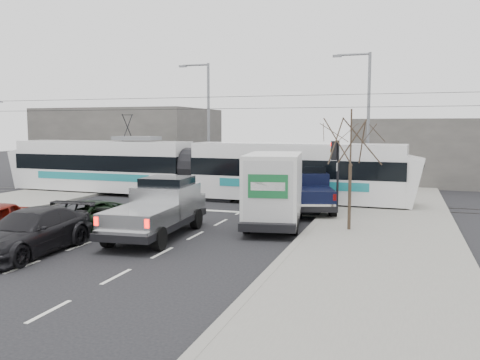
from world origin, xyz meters
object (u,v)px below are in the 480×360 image
(box_truck, at_px, (275,190))
(navy_pickup, at_px, (309,190))
(silver_pickup, at_px, (160,207))
(tram, at_px, (192,169))
(street_lamp_far, at_px, (206,117))
(green_car, at_px, (85,217))
(bare_tree, at_px, (351,142))
(dark_car, at_px, (30,232))
(traffic_signal, at_px, (335,161))
(street_lamp_near, at_px, (365,116))

(box_truck, distance_m, navy_pickup, 4.47)
(silver_pickup, relative_size, navy_pickup, 1.10)
(box_truck, bearing_deg, tram, 126.23)
(street_lamp_far, bearing_deg, green_car, -85.77)
(bare_tree, height_order, box_truck, bare_tree)
(street_lamp_far, relative_size, dark_car, 1.69)
(green_car, bearing_deg, box_truck, 37.92)
(traffic_signal, bearing_deg, silver_pickup, -132.00)
(bare_tree, relative_size, traffic_signal, 1.39)
(traffic_signal, bearing_deg, dark_car, -129.70)
(silver_pickup, bearing_deg, traffic_signal, 44.28)
(dark_car, bearing_deg, green_car, 93.24)
(tram, distance_m, green_car, 11.02)
(bare_tree, height_order, navy_pickup, bare_tree)
(bare_tree, bearing_deg, silver_pickup, -158.59)
(tram, bearing_deg, street_lamp_far, 105.48)
(bare_tree, xyz_separation_m, box_truck, (-3.33, 0.46, -2.18))
(tram, relative_size, silver_pickup, 3.92)
(box_truck, xyz_separation_m, green_car, (-7.21, -3.82, -0.97))
(box_truck, bearing_deg, navy_pickup, 71.88)
(street_lamp_near, bearing_deg, green_car, -124.60)
(tram, bearing_deg, green_car, -88.32)
(green_car, bearing_deg, silver_pickup, 18.70)
(green_car, relative_size, dark_car, 0.88)
(navy_pickup, bearing_deg, street_lamp_far, 120.48)
(green_car, bearing_deg, street_lamp_far, 104.25)
(tram, distance_m, silver_pickup, 10.94)
(traffic_signal, relative_size, dark_car, 0.68)
(tram, height_order, green_car, tram)
(street_lamp_far, relative_size, tram, 0.35)
(dark_car, bearing_deg, street_lamp_near, 60.25)
(dark_car, bearing_deg, navy_pickup, 55.64)
(dark_car, bearing_deg, traffic_signal, 48.87)
(silver_pickup, distance_m, navy_pickup, 9.04)
(tram, height_order, navy_pickup, tram)
(traffic_signal, height_order, silver_pickup, traffic_signal)
(street_lamp_far, xyz_separation_m, green_car, (1.25, -16.86, -4.47))
(navy_pickup, bearing_deg, traffic_signal, -46.42)
(traffic_signal, height_order, dark_car, traffic_signal)
(traffic_signal, bearing_deg, bare_tree, -74.24)
(box_truck, distance_m, dark_car, 10.19)
(traffic_signal, bearing_deg, navy_pickup, 149.84)
(street_lamp_far, xyz_separation_m, dark_car, (1.54, -20.48, -4.34))
(bare_tree, distance_m, navy_pickup, 6.09)
(navy_pickup, height_order, green_car, navy_pickup)
(street_lamp_far, distance_m, green_car, 17.49)
(traffic_signal, distance_m, street_lamp_near, 7.91)
(silver_pickup, height_order, navy_pickup, navy_pickup)
(bare_tree, height_order, dark_car, bare_tree)
(traffic_signal, bearing_deg, tram, 158.79)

